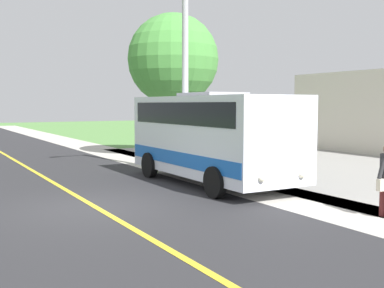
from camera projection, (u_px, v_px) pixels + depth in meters
ground_plane at (95, 207)px, 12.30m from camera, size 120.00×120.00×0.00m
road_surface at (95, 207)px, 12.30m from camera, size 8.00×100.00×0.01m
sidewalk at (258, 189)px, 14.87m from camera, size 2.40×100.00×0.01m
road_centre_line at (95, 207)px, 12.30m from camera, size 0.16×100.00×0.00m
shuttle_bus_front at (212, 134)px, 15.87m from camera, size 2.77×7.20×3.01m
street_light_pole at (182, 52)px, 18.05m from camera, size 1.97×0.24×8.33m
tree_curbside at (173, 59)px, 24.14m from camera, size 4.57×4.57×7.17m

